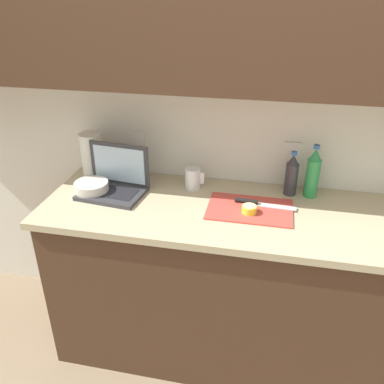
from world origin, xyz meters
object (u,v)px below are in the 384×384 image
(knife, at_px, (254,203))
(lemon_half_cut, at_px, (249,209))
(bowl_white, at_px, (92,188))
(laptop, at_px, (115,182))
(bottle_green_soda, at_px, (313,173))
(bottle_oil_tall, at_px, (292,175))
(measuring_cup, at_px, (193,178))
(paper_towel_roll, at_px, (92,155))
(cutting_board, at_px, (250,209))

(knife, relative_size, lemon_half_cut, 4.27)
(knife, distance_m, bowl_white, 0.81)
(laptop, height_order, bottle_green_soda, bottle_green_soda)
(knife, xyz_separation_m, bottle_oil_tall, (0.16, 0.16, 0.09))
(laptop, height_order, bottle_oil_tall, laptop)
(laptop, height_order, measuring_cup, laptop)
(knife, height_order, bottle_green_soda, bottle_green_soda)
(bowl_white, height_order, paper_towel_roll, paper_towel_roll)
(laptop, relative_size, cutting_board, 0.85)
(cutting_board, bearing_deg, bottle_green_soda, 36.02)
(cutting_board, bearing_deg, measuring_cup, 151.31)
(bottle_green_soda, bearing_deg, knife, -149.07)
(bottle_green_soda, height_order, measuring_cup, bottle_green_soda)
(bottle_oil_tall, bearing_deg, paper_towel_roll, 179.76)
(laptop, xyz_separation_m, measuring_cup, (0.38, 0.12, -0.00))
(lemon_half_cut, distance_m, bowl_white, 0.79)
(laptop, xyz_separation_m, cutting_board, (0.68, -0.05, -0.05))
(bottle_oil_tall, distance_m, bowl_white, 1.00)
(lemon_half_cut, relative_size, paper_towel_roll, 0.28)
(knife, height_order, measuring_cup, measuring_cup)
(knife, xyz_separation_m, lemon_half_cut, (-0.02, -0.08, 0.01))
(cutting_board, relative_size, lemon_half_cut, 5.79)
(laptop, relative_size, paper_towel_roll, 1.40)
(paper_towel_roll, bearing_deg, bottle_green_soda, -0.22)
(cutting_board, xyz_separation_m, knife, (0.02, 0.05, 0.01))
(bottle_green_soda, xyz_separation_m, bowl_white, (-1.07, -0.21, -0.09))
(cutting_board, relative_size, knife, 1.36)
(lemon_half_cut, height_order, bowl_white, bowl_white)
(bottle_green_soda, relative_size, bottle_oil_tall, 1.18)
(paper_towel_roll, bearing_deg, bowl_white, -69.07)
(measuring_cup, xyz_separation_m, bowl_white, (-0.48, -0.17, -0.02))
(lemon_half_cut, bearing_deg, measuring_cup, 146.17)
(knife, bearing_deg, paper_towel_roll, 172.96)
(cutting_board, xyz_separation_m, paper_towel_roll, (-0.87, 0.21, 0.12))
(bowl_white, xyz_separation_m, paper_towel_roll, (-0.08, 0.21, 0.09))
(paper_towel_roll, bearing_deg, measuring_cup, -4.07)
(bottle_green_soda, bearing_deg, bottle_oil_tall, 180.00)
(cutting_board, xyz_separation_m, measuring_cup, (-0.31, 0.17, 0.05))
(laptop, bearing_deg, bottle_green_soda, 15.64)
(laptop, height_order, knife, laptop)
(measuring_cup, bearing_deg, knife, -20.53)
(bottle_green_soda, xyz_separation_m, bottle_oil_tall, (-0.10, 0.00, -0.02))
(paper_towel_roll, bearing_deg, cutting_board, -13.48)
(measuring_cup, relative_size, bowl_white, 0.65)
(paper_towel_roll, bearing_deg, bottle_oil_tall, -0.24)
(bottle_green_soda, height_order, bottle_oil_tall, bottle_green_soda)
(lemon_half_cut, bearing_deg, laptop, 172.96)
(bottle_oil_tall, distance_m, paper_towel_roll, 1.05)
(laptop, xyz_separation_m, bowl_white, (-0.11, -0.05, -0.02))
(bowl_white, distance_m, paper_towel_roll, 0.24)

